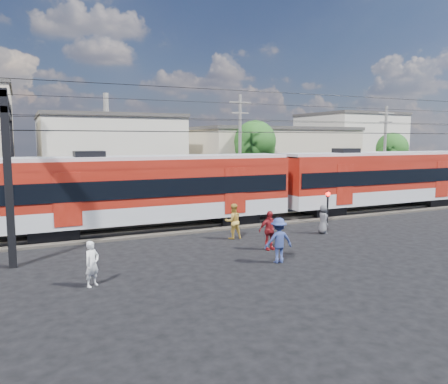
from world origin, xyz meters
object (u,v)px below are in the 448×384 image
Objects in this scene: pedestrian_c at (279,240)px; crossing_signal at (328,201)px; pedestrian_a at (92,264)px; car_silver at (412,188)px; commuter_train at (154,188)px.

pedestrian_c is 0.95× the size of crossing_signal.
pedestrian_c is at bearing -35.99° from pedestrian_a.
pedestrian_a is 0.42× the size of car_silver.
car_silver is at bearing -10.63° from pedestrian_a.
car_silver is (25.52, 5.06, -1.75)m from commuter_train.
commuter_train is at bearing 166.76° from crossing_signal.
pedestrian_c is 9.41m from crossing_signal.
pedestrian_a is at bearing -119.25° from commuter_train.
pedestrian_a reaches higher than car_silver.
crossing_signal is at bearing -13.24° from commuter_train.
commuter_train reaches higher than pedestrian_a.
commuter_train is 26.93× the size of pedestrian_c.
pedestrian_c reaches higher than pedestrian_a.
car_silver is (30.09, 13.23, -0.15)m from pedestrian_a.
commuter_train is 25.52× the size of crossing_signal.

